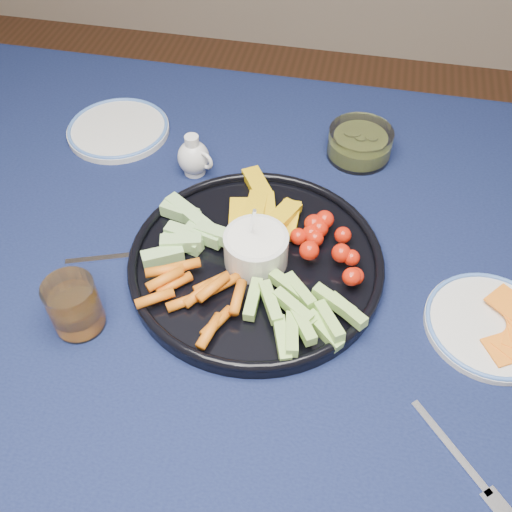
% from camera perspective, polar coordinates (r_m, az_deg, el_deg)
% --- Properties ---
extents(dining_table, '(1.67, 1.07, 0.75)m').
position_cam_1_polar(dining_table, '(0.98, 2.84, -4.06)').
color(dining_table, '#482D18').
rests_on(dining_table, ground).
extents(crudite_platter, '(0.40, 0.40, 0.13)m').
position_cam_1_polar(crudite_platter, '(0.88, -0.18, -0.15)').
color(crudite_platter, black).
rests_on(crudite_platter, dining_table).
extents(creamer_pitcher, '(0.07, 0.06, 0.08)m').
position_cam_1_polar(creamer_pitcher, '(1.05, -6.23, 9.79)').
color(creamer_pitcher, silver).
rests_on(creamer_pitcher, dining_table).
extents(pickle_bowl, '(0.12, 0.12, 0.06)m').
position_cam_1_polar(pickle_bowl, '(1.10, 10.31, 10.92)').
color(pickle_bowl, white).
rests_on(pickle_bowl, dining_table).
extents(cheese_plate, '(0.19, 0.19, 0.02)m').
position_cam_1_polar(cheese_plate, '(0.89, 22.46, -6.29)').
color(cheese_plate, silver).
rests_on(cheese_plate, dining_table).
extents(juice_tumbler, '(0.07, 0.07, 0.09)m').
position_cam_1_polar(juice_tumbler, '(0.85, -17.63, -4.98)').
color(juice_tumbler, white).
rests_on(juice_tumbler, dining_table).
extents(fork_left, '(0.16, 0.07, 0.00)m').
position_cam_1_polar(fork_left, '(0.94, -12.76, 0.01)').
color(fork_left, silver).
rests_on(fork_left, dining_table).
extents(fork_right, '(0.12, 0.13, 0.00)m').
position_cam_1_polar(fork_right, '(0.78, 20.22, -19.09)').
color(fork_right, silver).
rests_on(fork_right, dining_table).
extents(side_plate_extra, '(0.20, 0.20, 0.02)m').
position_cam_1_polar(side_plate_extra, '(1.18, -13.61, 12.24)').
color(side_plate_extra, silver).
rests_on(side_plate_extra, dining_table).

